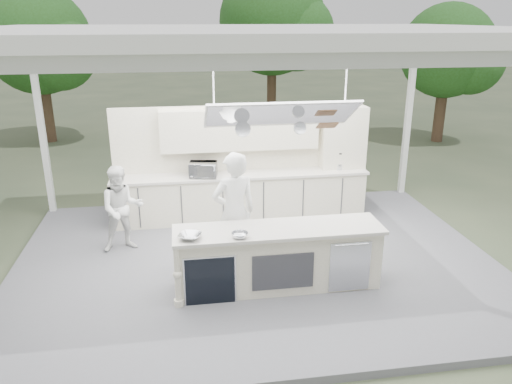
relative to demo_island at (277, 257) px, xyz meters
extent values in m
plane|color=#50563B|center=(-0.18, 0.91, -0.60)|extent=(90.00, 90.00, 0.00)
cube|color=#56565A|center=(-0.18, 0.91, -0.54)|extent=(8.00, 6.00, 0.12)
cube|color=white|center=(3.72, 3.81, 1.25)|extent=(0.12, 0.12, 3.70)
cube|color=white|center=(-4.08, 3.81, 1.25)|extent=(0.12, 0.12, 3.70)
cube|color=white|center=(-0.18, 0.91, 3.18)|extent=(8.20, 6.20, 0.16)
cube|color=white|center=(-0.18, -1.99, 3.02)|extent=(8.00, 0.12, 0.16)
cube|color=white|center=(-0.18, 3.81, 3.02)|extent=(8.00, 0.12, 0.16)
cube|color=white|center=(3.72, 0.91, 3.02)|extent=(0.12, 6.00, 0.16)
cube|color=white|center=(0.02, 0.01, 2.15)|extent=(2.00, 0.71, 0.43)
cube|color=white|center=(0.02, 0.01, 2.15)|extent=(2.06, 0.76, 0.46)
cylinder|color=white|center=(-0.88, 0.01, 2.63)|extent=(0.02, 0.02, 0.95)
cylinder|color=white|center=(0.92, 0.01, 2.63)|extent=(0.02, 0.02, 0.95)
cylinder|color=silver|center=(-0.48, 0.16, 1.93)|extent=(0.22, 0.14, 0.21)
cylinder|color=silver|center=(0.32, 0.11, 1.93)|extent=(0.18, 0.12, 0.18)
cube|color=brown|center=(0.72, 0.13, 1.95)|extent=(0.28, 0.18, 0.12)
cube|color=white|center=(0.02, 0.01, -0.03)|extent=(3.00, 0.70, 0.90)
cube|color=white|center=(0.02, 0.01, 0.45)|extent=(3.10, 0.78, 0.05)
cylinder|color=white|center=(-1.48, -0.34, -0.02)|extent=(0.11, 0.11, 0.92)
cube|color=black|center=(-1.03, -0.34, -0.12)|extent=(0.70, 0.04, 0.72)
cube|color=silver|center=(-1.03, -0.35, -0.12)|extent=(0.74, 0.03, 0.72)
cube|color=#333338|center=(0.02, -0.35, -0.06)|extent=(0.90, 0.02, 0.55)
cube|color=silver|center=(1.02, -0.35, -0.06)|extent=(0.62, 0.02, 0.78)
cube|color=white|center=(-0.18, 2.81, -0.03)|extent=(5.00, 0.65, 0.90)
cube|color=white|center=(-0.18, 2.81, 0.45)|extent=(5.08, 0.72, 0.05)
cube|color=white|center=(-0.18, 3.11, 0.65)|extent=(5.00, 0.10, 2.25)
cube|color=white|center=(-0.18, 2.98, 1.32)|extent=(3.10, 0.38, 0.80)
cube|color=white|center=(1.92, 2.93, 1.07)|extent=(0.90, 0.45, 1.30)
cube|color=brown|center=(1.92, 2.93, 1.07)|extent=(0.84, 0.40, 0.03)
cylinder|color=silver|center=(1.82, 2.79, 0.53)|extent=(0.20, 0.20, 0.12)
cylinder|color=black|center=(1.82, 2.79, 0.69)|extent=(0.17, 0.17, 0.20)
cylinder|color=black|center=(2.17, 2.79, 0.52)|extent=(0.16, 0.16, 0.10)
cone|color=black|center=(2.17, 2.79, 0.69)|extent=(0.14, 0.14, 0.24)
cylinder|color=#452D22|center=(-5.68, 10.91, 0.45)|extent=(0.36, 0.36, 2.10)
sphere|color=#296826|center=(-5.68, 10.91, 2.69)|extent=(3.40, 3.40, 3.40)
sphere|color=#296826|center=(-5.00, 10.40, 2.35)|extent=(2.38, 2.38, 2.38)
cylinder|color=#452D22|center=(2.32, 12.91, 0.63)|extent=(0.36, 0.36, 2.45)
sphere|color=#296826|center=(2.32, 12.91, 3.25)|extent=(4.00, 4.00, 4.00)
sphere|color=#296826|center=(3.12, 12.31, 2.85)|extent=(2.80, 2.80, 2.80)
cylinder|color=#452D22|center=(7.32, 8.91, 0.37)|extent=(0.36, 0.36, 1.92)
sphere|color=#296826|center=(7.32, 8.91, 2.38)|extent=(3.00, 3.00, 3.00)
sphere|color=#296826|center=(7.92, 8.46, 2.08)|extent=(2.10, 2.10, 2.10)
imported|color=white|center=(-0.57, 0.63, 0.51)|extent=(0.81, 0.63, 1.96)
imported|color=white|center=(-2.40, 1.68, 0.28)|extent=(0.83, 0.70, 1.52)
imported|color=silver|center=(-0.93, 2.68, 0.62)|extent=(0.58, 0.44, 0.29)
imported|color=#B2B5B9|center=(-1.28, -0.17, 0.51)|extent=(0.41, 0.41, 0.08)
imported|color=silver|center=(-0.58, -0.24, 0.51)|extent=(0.28, 0.28, 0.07)
camera|label=1|loc=(-1.35, -6.59, 3.40)|focal=35.00mm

